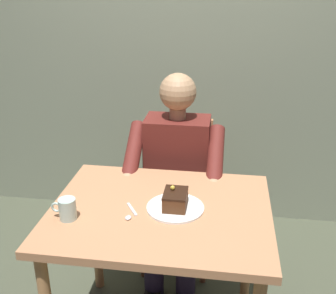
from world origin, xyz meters
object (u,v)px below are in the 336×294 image
(seated_person, at_px, (175,179))
(coffee_cup, at_px, (67,209))
(dining_table, at_px, (160,227))
(cake_slice, at_px, (175,199))
(dessert_spoon, at_px, (130,214))
(chair, at_px, (179,186))

(seated_person, xyz_separation_m, coffee_cup, (0.37, 0.66, 0.17))
(seated_person, bearing_deg, coffee_cup, 60.88)
(dining_table, distance_m, coffee_cup, 0.42)
(seated_person, bearing_deg, cake_slice, 97.20)
(dining_table, relative_size, dessert_spoon, 6.97)
(chair, bearing_deg, dining_table, 90.00)
(cake_slice, xyz_separation_m, dessert_spoon, (0.18, 0.07, -0.04))
(dining_table, xyz_separation_m, dessert_spoon, (0.12, 0.07, 0.10))
(dining_table, relative_size, cake_slice, 7.36)
(chair, relative_size, dessert_spoon, 6.51)
(cake_slice, distance_m, coffee_cup, 0.46)
(seated_person, distance_m, coffee_cup, 0.78)
(seated_person, bearing_deg, dining_table, 90.00)
(coffee_cup, height_order, dessert_spoon, coffee_cup)
(chair, bearing_deg, coffee_cup, 66.20)
(cake_slice, relative_size, coffee_cup, 1.22)
(seated_person, bearing_deg, dessert_spoon, 78.60)
(chair, distance_m, dessert_spoon, 0.82)
(dining_table, xyz_separation_m, cake_slice, (-0.07, -0.01, 0.15))
(dining_table, height_order, cake_slice, cake_slice)
(chair, distance_m, seated_person, 0.22)
(seated_person, relative_size, cake_slice, 9.33)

